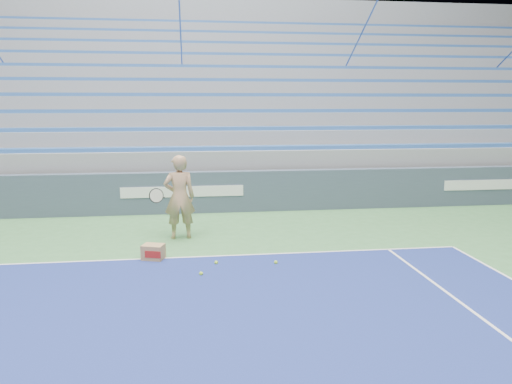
# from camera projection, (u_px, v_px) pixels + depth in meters

# --- Properties ---
(sponsor_barrier) EXTENTS (30.00, 0.32, 1.10)m
(sponsor_barrier) POSITION_uv_depth(u_px,v_px,m) (183.00, 192.00, 13.25)
(sponsor_barrier) COLOR #3B485A
(sponsor_barrier) RESTS_ON ground
(bleachers) EXTENTS (31.00, 9.15, 7.30)m
(bleachers) POSITION_uv_depth(u_px,v_px,m) (184.00, 118.00, 18.51)
(bleachers) COLOR gray
(bleachers) RESTS_ON ground
(tennis_player) EXTENTS (0.96, 0.87, 1.82)m
(tennis_player) POSITION_uv_depth(u_px,v_px,m) (179.00, 197.00, 10.68)
(tennis_player) COLOR tan
(tennis_player) RESTS_ON ground
(ball_box) EXTENTS (0.46, 0.41, 0.29)m
(ball_box) POSITION_uv_depth(u_px,v_px,m) (153.00, 252.00, 9.33)
(ball_box) COLOR #A57F50
(ball_box) RESTS_ON ground
(tennis_ball_0) EXTENTS (0.07, 0.07, 0.07)m
(tennis_ball_0) POSITION_uv_depth(u_px,v_px,m) (151.00, 255.00, 9.54)
(tennis_ball_0) COLOR #B3EC30
(tennis_ball_0) RESTS_ON ground
(tennis_ball_1) EXTENTS (0.07, 0.07, 0.07)m
(tennis_ball_1) POSITION_uv_depth(u_px,v_px,m) (201.00, 274.00, 8.49)
(tennis_ball_1) COLOR #B3EC30
(tennis_ball_1) RESTS_ON ground
(tennis_ball_2) EXTENTS (0.07, 0.07, 0.07)m
(tennis_ball_2) POSITION_uv_depth(u_px,v_px,m) (276.00, 262.00, 9.08)
(tennis_ball_2) COLOR #B3EC30
(tennis_ball_2) RESTS_ON ground
(tennis_ball_3) EXTENTS (0.07, 0.07, 0.07)m
(tennis_ball_3) POSITION_uv_depth(u_px,v_px,m) (216.00, 263.00, 9.07)
(tennis_ball_3) COLOR #B3EC30
(tennis_ball_3) RESTS_ON ground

